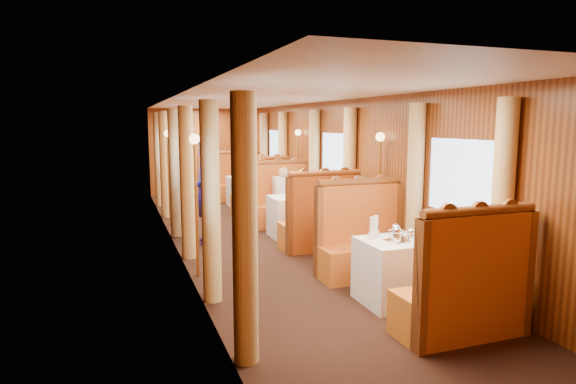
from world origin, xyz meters
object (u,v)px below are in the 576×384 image
table_mid (299,216)px  banquette_far_fwd (261,195)px  fruit_plate (430,237)px  steward (206,191)px  banquette_mid_fwd (321,225)px  teapot_left (397,237)px  banquette_near_fwd (464,295)px  tea_tray (400,240)px  banquette_far_aft (240,185)px  banquette_near_aft (363,246)px  teapot_right (411,237)px  banquette_mid_aft (281,205)px  teapot_back (395,233)px  table_near (405,270)px  table_far (249,191)px  rose_vase_far (249,170)px  passenger (284,191)px  rose_vase_mid (299,187)px

table_mid → banquette_far_fwd: size_ratio=0.78×
fruit_plate → steward: (-1.96, 3.64, 0.14)m
banquette_mid_fwd → teapot_left: bearing=-94.5°
banquette_near_fwd → banquette_far_fwd: 7.00m
tea_tray → fruit_plate: size_ratio=1.41×
banquette_far_aft → banquette_near_fwd: bearing=-90.0°
banquette_near_aft → teapot_right: bearing=-90.8°
banquette_far_aft → teapot_left: size_ratio=7.60×
banquette_near_aft → banquette_mid_fwd: size_ratio=1.00×
tea_tray → banquette_mid_aft: bearing=88.6°
teapot_back → fruit_plate: bearing=-13.8°
table_mid → teapot_right: 3.64m
banquette_near_aft → banquette_mid_fwd: same height
table_near → table_far: size_ratio=1.00×
banquette_mid_aft → rose_vase_far: size_ratio=3.72×
banquette_mid_fwd → rose_vase_far: banquette_mid_fwd is taller
table_mid → passenger: passenger is taller
banquette_mid_aft → banquette_far_fwd: size_ratio=1.00×
banquette_near_aft → fruit_plate: 1.18m
banquette_near_fwd → table_far: 8.01m
table_near → fruit_plate: fruit_plate is taller
banquette_mid_aft → teapot_left: bearing=-92.6°
banquette_near_aft → table_mid: 2.49m
teapot_back → banquette_near_aft: bearing=91.1°
teapot_right → rose_vase_far: size_ratio=0.40×
teapot_right → fruit_plate: (0.28, 0.03, -0.04)m
banquette_near_aft → banquette_far_fwd: bearing=90.0°
table_mid → tea_tray: bearing=-91.8°
banquette_near_fwd → tea_tray: banquette_near_fwd is taller
rose_vase_far → banquette_mid_aft: bearing=-89.5°
banquette_near_fwd → table_far: (0.00, 8.01, -0.05)m
rose_vase_mid → banquette_mid_fwd: bearing=-90.7°
banquette_mid_aft → rose_vase_mid: banquette_mid_aft is taller
banquette_mid_aft → steward: 2.01m
banquette_far_aft → steward: size_ratio=0.73×
banquette_near_fwd → table_far: banquette_near_fwd is taller
table_near → passenger: bearing=90.0°
table_near → table_mid: 3.50m
rose_vase_mid → passenger: size_ratio=0.47×
table_near → banquette_near_aft: (0.00, 1.01, 0.05)m
banquette_far_fwd → table_far: bearing=90.0°
teapot_back → rose_vase_far: rose_vase_far is taller
banquette_far_fwd → rose_vase_mid: bearing=-89.7°
banquette_far_aft → rose_vase_far: (-0.02, -1.03, 0.50)m
banquette_near_aft → table_mid: (0.00, 2.49, -0.05)m
banquette_far_aft → teapot_left: bearing=-91.5°
table_far → rose_vase_mid: bearing=-89.8°
tea_tray → table_far: bearing=89.1°
banquette_mid_fwd → passenger: size_ratio=1.76×
banquette_mid_fwd → steward: (-1.70, 1.07, 0.49)m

